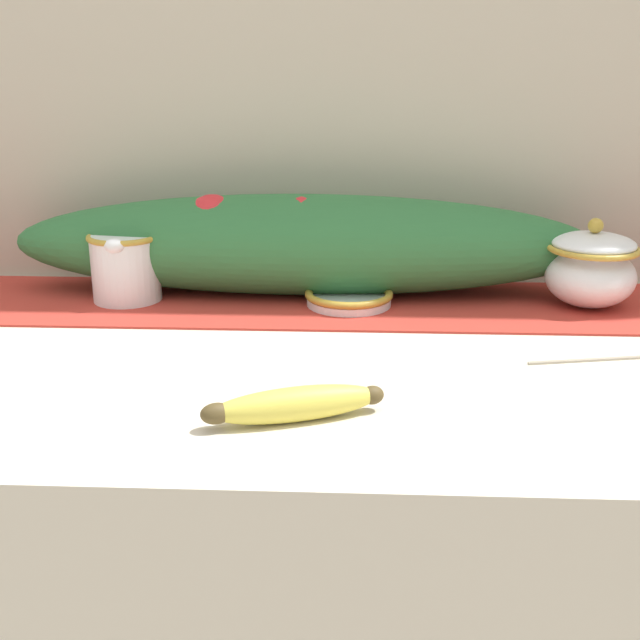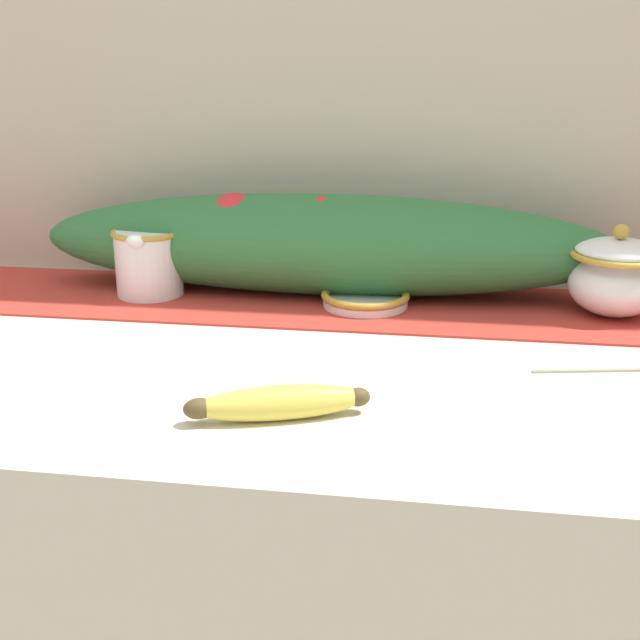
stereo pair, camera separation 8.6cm
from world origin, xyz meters
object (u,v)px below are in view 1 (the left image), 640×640
cream_pitcher (126,264)px  small_dish (349,297)px  sugar_bowl (591,268)px  banana (295,404)px

cream_pitcher → small_dish: bearing=-2.1°
sugar_bowl → banana: 0.52m
sugar_bowl → small_dish: size_ratio=1.01×
small_dish → banana: 0.36m
sugar_bowl → banana: bearing=-134.7°
cream_pitcher → banana: (0.26, -0.37, -0.04)m
cream_pitcher → sugar_bowl: (0.62, -0.00, 0.00)m
small_dish → sugar_bowl: bearing=1.8°
sugar_bowl → banana: (-0.36, -0.37, -0.04)m
sugar_bowl → banana: size_ratio=0.70×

